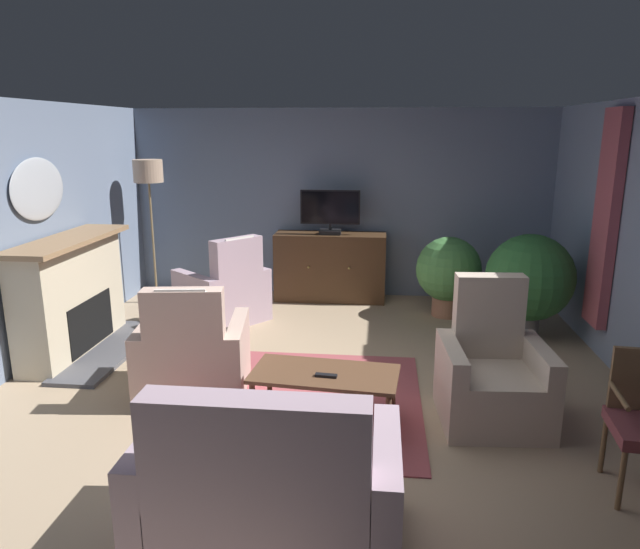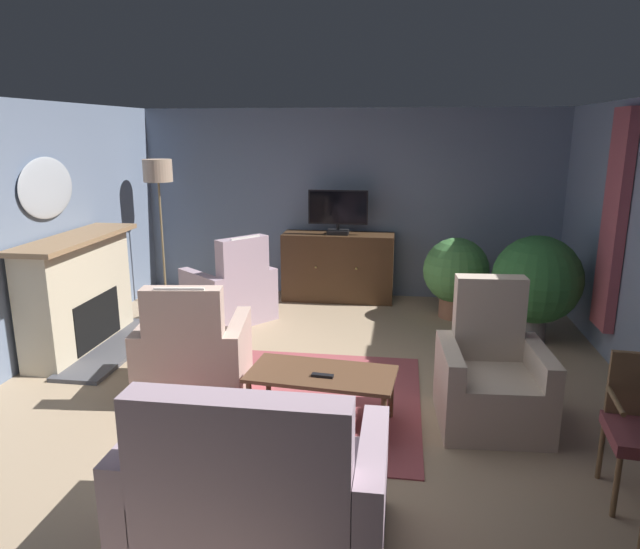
{
  "view_description": "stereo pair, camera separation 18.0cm",
  "coord_description": "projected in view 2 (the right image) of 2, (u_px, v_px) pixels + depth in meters",
  "views": [
    {
      "loc": [
        0.58,
        -4.53,
        2.3
      ],
      "look_at": [
        0.07,
        0.3,
        1.08
      ],
      "focal_mm": 32.43,
      "sensor_mm": 36.0,
      "label": 1
    },
    {
      "loc": [
        0.76,
        -4.51,
        2.3
      ],
      "look_at": [
        0.07,
        0.3,
        1.08
      ],
      "focal_mm": 32.43,
      "sensor_mm": 36.0,
      "label": 2
    }
  ],
  "objects": [
    {
      "name": "armchair_near_window",
      "position": [
        231.0,
        293.0,
        7.1
      ],
      "size": [
        1.22,
        1.23,
        1.09
      ],
      "color": "#AD93A3",
      "rests_on": "ground_plane"
    },
    {
      "name": "curtain_panel_far",
      "position": [
        614.0,
        222.0,
        5.66
      ],
      "size": [
        0.1,
        0.44,
        2.17
      ],
      "primitive_type": "cube",
      "color": "#A34C56"
    },
    {
      "name": "ground_plane",
      "position": [
        307.0,
        405.0,
        5.0
      ],
      "size": [
        6.35,
        7.55,
        0.04
      ],
      "primitive_type": "cube",
      "color": "tan"
    },
    {
      "name": "cat",
      "position": [
        210.0,
        337.0,
        6.31
      ],
      "size": [
        0.37,
        0.67,
        0.19
      ],
      "color": "beige",
      "rests_on": "ground_plane"
    },
    {
      "name": "coffee_table",
      "position": [
        322.0,
        378.0,
        4.55
      ],
      "size": [
        1.2,
        0.67,
        0.45
      ],
      "color": "brown",
      "rests_on": "ground_plane"
    },
    {
      "name": "wall_back",
      "position": [
        348.0,
        204.0,
        8.06
      ],
      "size": [
        6.35,
        0.1,
        2.58
      ],
      "primitive_type": "cube",
      "color": "slate",
      "rests_on": "ground_plane"
    },
    {
      "name": "sofa_floral",
      "position": [
        255.0,
        492.0,
        3.2
      ],
      "size": [
        1.44,
        0.88,
        1.05
      ],
      "color": "#AD93A3",
      "rests_on": "ground_plane"
    },
    {
      "name": "armchair_angled_to_table",
      "position": [
        491.0,
        380.0,
        4.6
      ],
      "size": [
        0.87,
        0.85,
        1.15
      ],
      "color": "#C6B29E",
      "rests_on": "ground_plane"
    },
    {
      "name": "potted_plant_on_hearth_side",
      "position": [
        456.0,
        273.0,
        7.16
      ],
      "size": [
        0.81,
        0.81,
        1.01
      ],
      "color": "#99664C",
      "rests_on": "ground_plane"
    },
    {
      "name": "armchair_by_fireplace",
      "position": [
        194.0,
        357.0,
        5.13
      ],
      "size": [
        1.03,
        1.01,
        1.07
      ],
      "color": "#BC9E8E",
      "rests_on": "ground_plane"
    },
    {
      "name": "wall_mirror_oval",
      "position": [
        47.0,
        188.0,
        5.89
      ],
      "size": [
        0.06,
        0.92,
        0.63
      ],
      "primitive_type": "ellipsoid",
      "color": "#B2B7BF"
    },
    {
      "name": "potted_plant_small_fern_corner",
      "position": [
        537.0,
        281.0,
        6.28
      ],
      "size": [
        0.96,
        0.96,
        1.2
      ],
      "color": "slate",
      "rests_on": "ground_plane"
    },
    {
      "name": "television",
      "position": [
        338.0,
        211.0,
        7.7
      ],
      "size": [
        0.8,
        0.2,
        0.59
      ],
      "color": "black",
      "rests_on": "tv_cabinet"
    },
    {
      "name": "tv_cabinet",
      "position": [
        338.0,
        268.0,
        7.95
      ],
      "size": [
        1.51,
        0.51,
        0.93
      ],
      "color": "black",
      "rests_on": "ground_plane"
    },
    {
      "name": "floor_lamp",
      "position": [
        158.0,
        183.0,
        7.59
      ],
      "size": [
        0.38,
        0.38,
        1.92
      ],
      "color": "#4C4233",
      "rests_on": "ground_plane"
    },
    {
      "name": "fireplace",
      "position": [
        81.0,
        296.0,
        6.13
      ],
      "size": [
        0.86,
        1.79,
        1.23
      ],
      "color": "#4C4C51",
      "rests_on": "ground_plane"
    },
    {
      "name": "tv_remote",
      "position": [
        323.0,
        376.0,
        4.45
      ],
      "size": [
        0.17,
        0.07,
        0.02
      ],
      "primitive_type": "cube",
      "rotation": [
        0.0,
        0.0,
        3.05
      ],
      "color": "black",
      "rests_on": "coffee_table"
    },
    {
      "name": "rug_central",
      "position": [
        295.0,
        399.0,
        5.05
      ],
      "size": [
        2.16,
        2.13,
        0.01
      ],
      "primitive_type": "cube",
      "color": "#9E474C",
      "rests_on": "ground_plane"
    }
  ]
}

